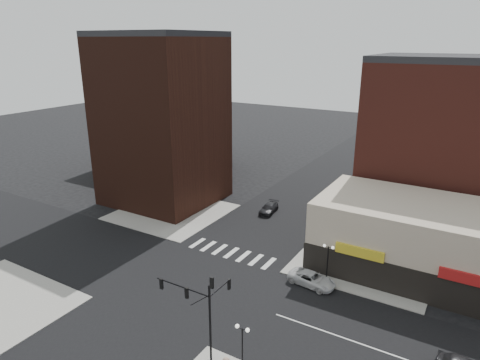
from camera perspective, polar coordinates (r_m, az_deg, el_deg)
The scene contains 14 objects.
ground at distance 46.75m, azimuth -6.53°, elevation -13.71°, with size 240.00×240.00×0.00m, color black.
road_ew at distance 46.75m, azimuth -6.53°, elevation -13.70°, with size 200.00×14.00×0.02m, color black.
road_ns at distance 46.75m, azimuth -6.53°, elevation -13.70°, with size 14.00×200.00×0.02m, color black.
sidewalk_nw at distance 64.97m, azimuth -9.04°, elevation -4.23°, with size 15.00×15.00×0.12m, color gray.
sidewalk_ne at distance 52.85m, azimuth 16.44°, elevation -10.31°, with size 15.00×15.00×0.12m, color gray.
building_nw at distance 67.21m, azimuth -10.37°, elevation 7.54°, with size 16.00×15.00×25.00m, color #371A11.
building_nw_low at distance 88.32m, azimuth -9.96°, elevation 5.79°, with size 20.00×18.00×12.00m, color #371A11.
building_ne_midrise at distance 62.43m, azimuth 24.95°, elevation 3.90°, with size 18.00×15.00×22.00m, color maroon.
building_ne_row at distance 50.99m, azimuth 24.03°, elevation -8.22°, with size 24.20×12.20×8.00m.
traffic_signal at distance 35.14m, azimuth -5.04°, elevation -15.93°, with size 5.59×3.09×7.77m.
street_lamp_se_a at distance 34.34m, azimuth 0.31°, elevation -20.24°, with size 1.22×0.32×4.16m.
street_lamp_ne at distance 46.36m, azimuth 11.66°, elevation -9.60°, with size 1.22×0.32×4.16m.
white_suv at distance 46.69m, azimuth 9.55°, elevation -12.90°, with size 2.33×5.05×1.40m, color silver.
dark_sedan_north at distance 63.99m, azimuth 3.86°, elevation -3.80°, with size 1.88×4.63×1.34m, color black.
Camera 1 is at (24.63, -31.16, 24.67)m, focal length 32.00 mm.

